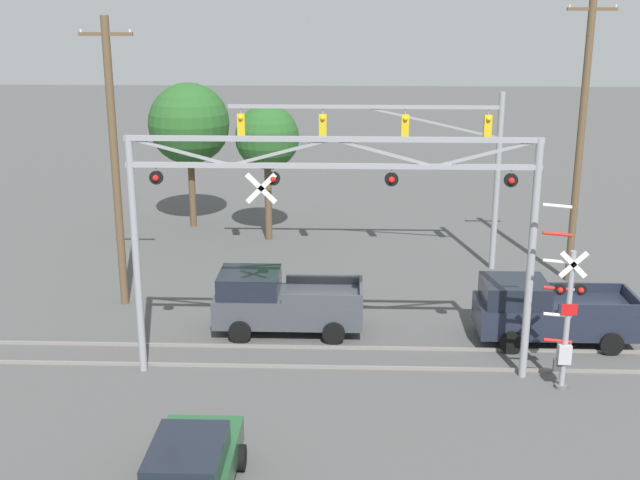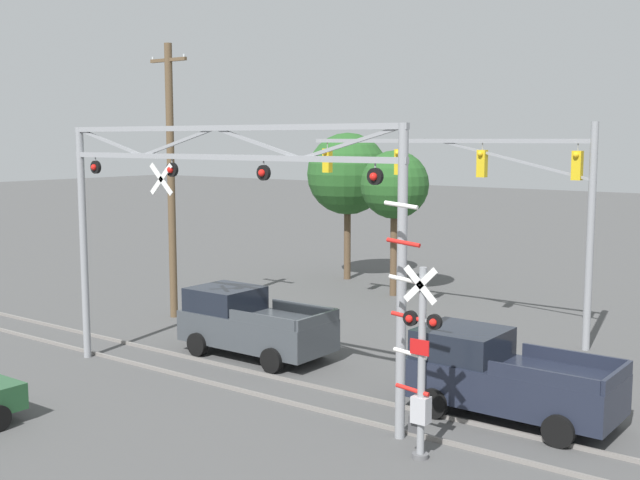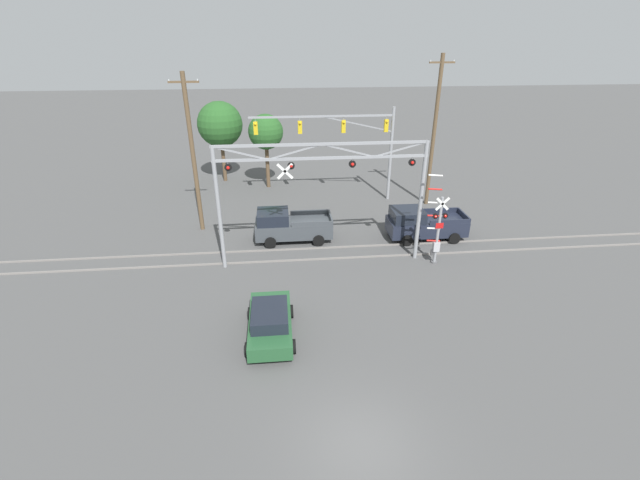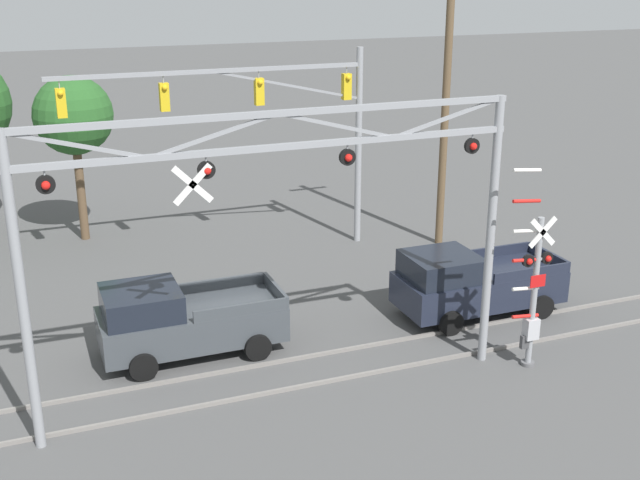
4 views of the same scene
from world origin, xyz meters
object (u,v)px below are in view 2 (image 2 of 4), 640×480
object	(u,v)px
crossing_signal_mast	(419,364)
traffic_signal_span	(503,187)
background_tree_beyond_span	(348,174)
crossing_gantry	(216,208)
pickup_truck_following	(502,377)
background_tree_far_left_verge	(395,186)
utility_pole_left	(171,179)
pickup_truck_lead	(250,323)

from	to	relation	value
crossing_signal_mast	traffic_signal_span	distance (m)	11.58
background_tree_beyond_span	traffic_signal_span	bearing A→B (deg)	-30.11
crossing_signal_mast	traffic_signal_span	xyz separation A→B (m)	(-3.05, 10.75, 3.03)
crossing_signal_mast	background_tree_beyond_span	distance (m)	21.85
crossing_gantry	pickup_truck_following	xyz separation A→B (m)	(6.84, 2.65, -3.88)
crossing_gantry	background_tree_beyond_span	world-z (taller)	crossing_gantry
background_tree_beyond_span	crossing_signal_mast	bearing A→B (deg)	-51.15
crossing_signal_mast	traffic_signal_span	world-z (taller)	traffic_signal_span
background_tree_far_left_verge	utility_pole_left	bearing A→B (deg)	-117.43
crossing_signal_mast	pickup_truck_lead	distance (m)	9.13
crossing_gantry	background_tree_far_left_verge	world-z (taller)	crossing_gantry
crossing_gantry	traffic_signal_span	world-z (taller)	traffic_signal_span
utility_pole_left	background_tree_beyond_span	distance (m)	10.67
utility_pole_left	background_tree_beyond_span	world-z (taller)	utility_pole_left
pickup_truck_lead	background_tree_far_left_verge	size ratio (longest dim) A/B	0.78
utility_pole_left	background_tree_beyond_span	xyz separation A→B (m)	(0.50, 10.65, -0.19)
pickup_truck_following	background_tree_beyond_span	world-z (taller)	background_tree_beyond_span
background_tree_beyond_span	background_tree_far_left_verge	bearing A→B (deg)	-28.74
pickup_truck_following	background_tree_beyond_span	xyz separation A→B (m)	(-13.95, 13.48, 4.00)
background_tree_beyond_span	background_tree_far_left_verge	size ratio (longest dim) A/B	1.12
crossing_signal_mast	pickup_truck_following	distance (m)	3.55
crossing_signal_mast	background_tree_beyond_span	bearing A→B (deg)	128.85
background_tree_far_left_verge	traffic_signal_span	bearing A→B (deg)	-30.91
crossing_signal_mast	traffic_signal_span	size ratio (longest dim) A/B	0.50
pickup_truck_following	crossing_signal_mast	bearing A→B (deg)	-96.24
crossing_gantry	background_tree_far_left_verge	xyz separation A→B (m)	(-3.19, 13.98, -0.19)
pickup_truck_following	background_tree_far_left_verge	world-z (taller)	background_tree_far_left_verge
background_tree_far_left_verge	crossing_gantry	bearing A→B (deg)	-77.14
crossing_gantry	pickup_truck_lead	world-z (taller)	crossing_gantry
crossing_gantry	background_tree_far_left_verge	bearing A→B (deg)	102.86
traffic_signal_span	background_tree_far_left_verge	xyz separation A→B (m)	(-6.62, 3.96, -0.36)
pickup_truck_lead	background_tree_beyond_span	bearing A→B (deg)	112.63
traffic_signal_span	background_tree_beyond_span	world-z (taller)	traffic_signal_span
crossing_gantry	crossing_signal_mast	size ratio (longest dim) A/B	2.12
pickup_truck_following	utility_pole_left	distance (m)	15.31
pickup_truck_lead	utility_pole_left	size ratio (longest dim) A/B	0.48
pickup_truck_following	background_tree_beyond_span	bearing A→B (deg)	135.98
crossing_gantry	background_tree_far_left_verge	distance (m)	14.34
crossing_signal_mast	background_tree_far_left_verge	bearing A→B (deg)	123.30
utility_pole_left	crossing_signal_mast	bearing A→B (deg)	-23.79
crossing_signal_mast	crossing_gantry	bearing A→B (deg)	173.55
traffic_signal_span	crossing_signal_mast	bearing A→B (deg)	-74.17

